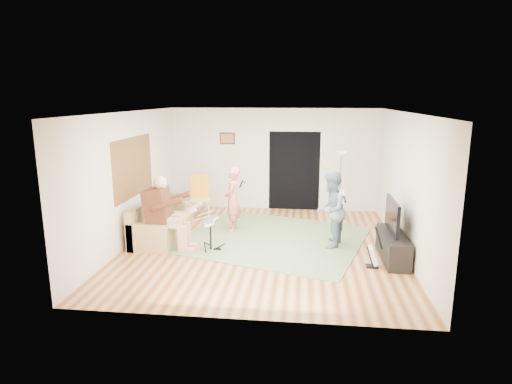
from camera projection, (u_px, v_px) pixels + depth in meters
floor at (263, 246)px, 8.78m from camera, size 6.00×6.00×0.00m
walls at (263, 181)px, 8.49m from camera, size 5.50×6.00×2.70m
ceiling at (263, 112)px, 8.19m from camera, size 6.00×6.00×0.00m
window_blinds at (133, 167)px, 8.94m from camera, size 0.00×2.05×2.05m
doorway at (294, 171)px, 11.39m from camera, size 2.10×0.00×2.10m
picture_frame at (227, 138)px, 11.40m from camera, size 0.42×0.03×0.32m
area_rug at (272, 238)px, 9.21m from camera, size 4.50×4.27×0.02m
sofa at (159, 225)px, 9.25m from camera, size 0.82×2.00×0.81m
drummer at (168, 221)px, 8.50m from camera, size 0.96×0.54×1.48m
drum_kit at (211, 236)px, 8.47m from camera, size 0.35×0.63×0.65m
singer at (233, 199)px, 9.62m from camera, size 0.36×0.54×1.46m
microphone at (241, 184)px, 9.52m from camera, size 0.06×0.06×0.24m
guitarist at (331, 210)px, 8.56m from camera, size 0.74×0.87×1.56m
guitar_held at (342, 196)px, 8.48m from camera, size 0.14×0.60×0.26m
guitar_spare at (373, 256)px, 7.63m from camera, size 0.28×0.25×0.76m
torchiere_lamp at (341, 173)px, 10.48m from camera, size 0.30×0.30×1.70m
dining_chair at (201, 203)px, 10.65m from camera, size 0.57×0.59×1.10m
tv_cabinet at (393, 247)px, 7.99m from camera, size 0.40×1.40×0.50m
television at (392, 216)px, 7.87m from camera, size 0.06×1.05×0.60m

